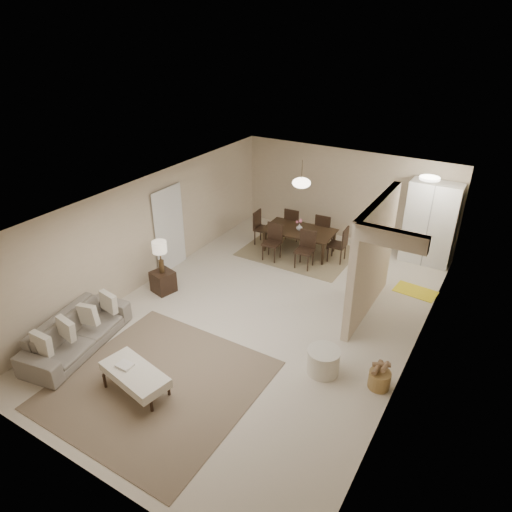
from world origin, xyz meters
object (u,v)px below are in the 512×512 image
Objects in this scene: ottoman_bench at (135,375)px; sofa at (77,333)px; pantry_cabinet at (430,223)px; side_table at (163,282)px; dining_table at (299,241)px; wicker_basket at (379,380)px; round_pouf at (323,361)px.

sofa is at bearing -178.68° from ottoman_bench.
pantry_cabinet is at bearing 78.06° from ottoman_bench.
side_table is 0.27× the size of dining_table.
ottoman_bench is 4.06m from wicker_basket.
ottoman_bench is 2.69× the size of side_table.
sofa reaches higher than round_pouf.
side_table reaches higher than wicker_basket.
wicker_basket is 0.20× the size of dining_table.
side_table is at bearing 174.61° from wicker_basket.
round_pouf is at bearing -61.46° from dining_table.
side_table is (-4.75, -4.52, -0.80)m from pantry_cabinet.
side_table is at bearing -136.41° from pantry_cabinet.
pantry_cabinet is 7.82m from ottoman_bench.
dining_table reaches higher than wicker_basket.
dining_table is at bearing 121.48° from round_pouf.
pantry_cabinet is at bearing 18.71° from dining_table.
dining_table reaches higher than ottoman_bench.
dining_table is (1.76, 3.34, 0.07)m from side_table.
wicker_basket is 5.11m from dining_table.
sofa is 5.53m from wicker_basket.
pantry_cabinet is at bearing 83.74° from round_pouf.
dining_table is at bearing 62.13° from side_table.
pantry_cabinet reaches higher than dining_table.
round_pouf is (4.24, 1.74, -0.10)m from sofa.
pantry_cabinet reaches higher than wicker_basket.
side_table is (-1.72, 2.66, -0.11)m from ottoman_bench.
dining_table is (-2.42, 3.96, 0.09)m from round_pouf.
ottoman_bench is (-3.03, -7.18, -0.69)m from pantry_cabinet.
pantry_cabinet is 8.42m from sofa.
side_table reaches higher than ottoman_bench.
ottoman_bench is at bearing -57.02° from side_table.
wicker_basket is (0.96, 0.13, -0.07)m from round_pouf.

